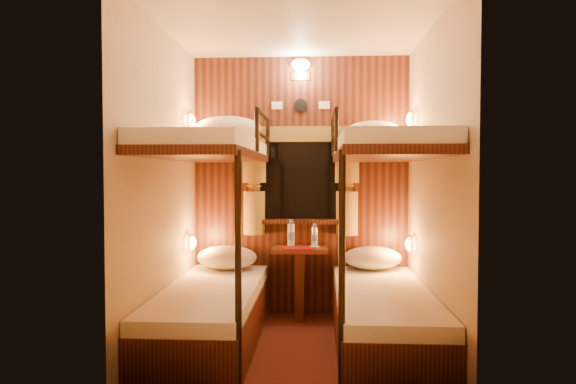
# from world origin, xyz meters

# --- Properties ---
(floor) EXTENTS (2.10, 2.10, 0.00)m
(floor) POSITION_xyz_m (0.00, 0.00, 0.00)
(floor) COLOR #3E1211
(floor) RESTS_ON ground
(ceiling) EXTENTS (2.10, 2.10, 0.00)m
(ceiling) POSITION_xyz_m (0.00, 0.00, 2.40)
(ceiling) COLOR silver
(ceiling) RESTS_ON wall_back
(wall_back) EXTENTS (2.40, 0.00, 2.40)m
(wall_back) POSITION_xyz_m (0.00, 1.05, 1.20)
(wall_back) COLOR #C6B293
(wall_back) RESTS_ON floor
(wall_front) EXTENTS (2.40, 0.00, 2.40)m
(wall_front) POSITION_xyz_m (0.00, -1.05, 1.20)
(wall_front) COLOR #C6B293
(wall_front) RESTS_ON floor
(wall_left) EXTENTS (0.00, 2.40, 2.40)m
(wall_left) POSITION_xyz_m (-1.00, 0.00, 1.20)
(wall_left) COLOR #C6B293
(wall_left) RESTS_ON floor
(wall_right) EXTENTS (0.00, 2.40, 2.40)m
(wall_right) POSITION_xyz_m (1.00, 0.00, 1.20)
(wall_right) COLOR #C6B293
(wall_right) RESTS_ON floor
(back_panel) EXTENTS (2.00, 0.03, 2.40)m
(back_panel) POSITION_xyz_m (0.00, 1.04, 1.20)
(back_panel) COLOR black
(back_panel) RESTS_ON floor
(bunk_left) EXTENTS (0.72, 1.90, 1.82)m
(bunk_left) POSITION_xyz_m (-0.65, 0.07, 0.56)
(bunk_left) COLOR black
(bunk_left) RESTS_ON floor
(bunk_right) EXTENTS (0.72, 1.90, 1.82)m
(bunk_right) POSITION_xyz_m (0.65, 0.07, 0.56)
(bunk_right) COLOR black
(bunk_right) RESTS_ON floor
(window) EXTENTS (1.00, 0.12, 0.79)m
(window) POSITION_xyz_m (0.00, 1.00, 1.18)
(window) COLOR black
(window) RESTS_ON back_panel
(curtains) EXTENTS (1.10, 0.22, 1.00)m
(curtains) POSITION_xyz_m (0.00, 0.97, 1.26)
(curtains) COLOR olive
(curtains) RESTS_ON back_panel
(back_fixtures) EXTENTS (0.54, 0.09, 0.48)m
(back_fixtures) POSITION_xyz_m (0.00, 1.00, 2.25)
(back_fixtures) COLOR black
(back_fixtures) RESTS_ON back_panel
(reading_lamps) EXTENTS (2.00, 0.20, 1.25)m
(reading_lamps) POSITION_xyz_m (-0.00, 0.70, 1.24)
(reading_lamps) COLOR orange
(reading_lamps) RESTS_ON wall_left
(table) EXTENTS (0.50, 0.34, 0.66)m
(table) POSITION_xyz_m (0.00, 0.85, 0.41)
(table) COLOR #602416
(table) RESTS_ON floor
(bottle_left) EXTENTS (0.07, 0.07, 0.24)m
(bottle_left) POSITION_xyz_m (-0.08, 0.90, 0.76)
(bottle_left) COLOR #99BFE5
(bottle_left) RESTS_ON table
(bottle_right) EXTENTS (0.06, 0.06, 0.21)m
(bottle_right) POSITION_xyz_m (0.13, 0.89, 0.74)
(bottle_right) COLOR #99BFE5
(bottle_right) RESTS_ON table
(sachet_a) EXTENTS (0.09, 0.08, 0.01)m
(sachet_a) POSITION_xyz_m (0.13, 0.85, 0.65)
(sachet_a) COLOR silver
(sachet_a) RESTS_ON table
(sachet_b) EXTENTS (0.09, 0.09, 0.01)m
(sachet_b) POSITION_xyz_m (0.14, 0.87, 0.65)
(sachet_b) COLOR silver
(sachet_b) RESTS_ON table
(pillow_lower_left) EXTENTS (0.54, 0.38, 0.21)m
(pillow_lower_left) POSITION_xyz_m (-0.65, 0.76, 0.56)
(pillow_lower_left) COLOR silver
(pillow_lower_left) RESTS_ON bunk_left
(pillow_lower_right) EXTENTS (0.52, 0.37, 0.20)m
(pillow_lower_right) POSITION_xyz_m (0.65, 0.83, 0.56)
(pillow_lower_right) COLOR silver
(pillow_lower_right) RESTS_ON bunk_right
(pillow_upper_left) EXTENTS (0.62, 0.44, 0.24)m
(pillow_upper_left) POSITION_xyz_m (-0.65, 0.82, 1.71)
(pillow_upper_left) COLOR silver
(pillow_upper_left) RESTS_ON bunk_left
(pillow_upper_right) EXTENTS (0.49, 0.35, 0.19)m
(pillow_upper_right) POSITION_xyz_m (0.65, 0.80, 1.68)
(pillow_upper_right) COLOR silver
(pillow_upper_right) RESTS_ON bunk_right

